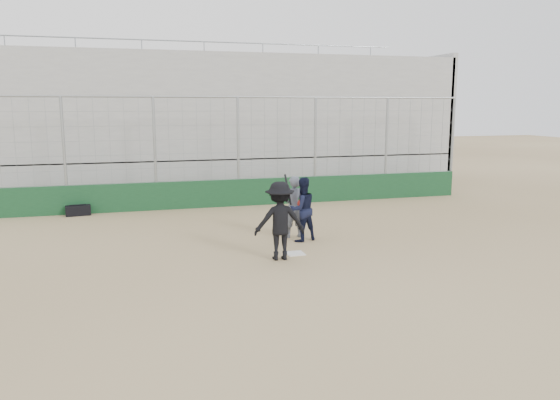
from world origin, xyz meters
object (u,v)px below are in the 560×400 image
object	(u,v)px
batter_at_plate	(280,221)
equipment_bag	(78,210)
umpire	(293,210)
catcher_crouched	(302,220)

from	to	relation	value
batter_at_plate	equipment_bag	size ratio (longest dim) A/B	2.42
umpire	catcher_crouched	bearing A→B (deg)	98.53
catcher_crouched	umpire	xyz separation A→B (m)	(-0.10, 0.49, 0.20)
umpire	equipment_bag	distance (m)	7.92
umpire	batter_at_plate	bearing A→B (deg)	60.80
equipment_bag	catcher_crouched	bearing A→B (deg)	-41.27
batter_at_plate	umpire	world-z (taller)	batter_at_plate
batter_at_plate	equipment_bag	bearing A→B (deg)	126.30
catcher_crouched	equipment_bag	size ratio (longest dim) A/B	1.41
umpire	equipment_bag	bearing A→B (deg)	-42.53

